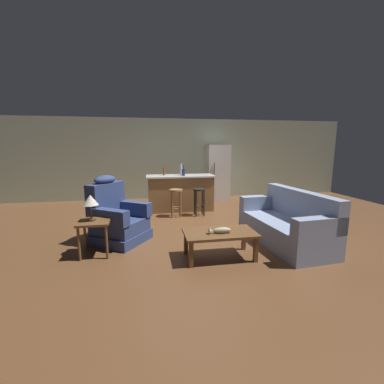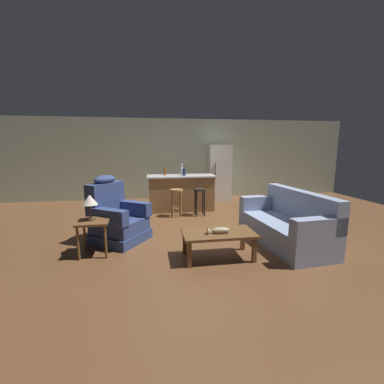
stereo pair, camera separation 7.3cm
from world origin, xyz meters
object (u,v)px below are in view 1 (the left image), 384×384
bar_stool_right (199,197)px  bottle_wine_dark (183,172)px  table_lamp (90,201)px  fish_figurine (220,231)px  coffee_table (220,235)px  bar_stool_left (176,198)px  recliner_near_lamp (116,218)px  end_table (95,227)px  bottle_tall_green (164,171)px  refrigerator (217,173)px  bottle_short_amber (181,171)px  couch (287,224)px  kitchen_island (180,193)px

bar_stool_right → bottle_wine_dark: bottle_wine_dark is taller
table_lamp → fish_figurine: bearing=-16.0°
coffee_table → fish_figurine: bearing=-106.0°
bar_stool_left → bottle_wine_dark: bottle_wine_dark is taller
recliner_near_lamp → end_table: bearing=-80.6°
bottle_tall_green → coffee_table: bearing=-79.4°
recliner_near_lamp → bar_stool_left: 1.92m
coffee_table → refrigerator: (1.17, 4.33, 0.52)m
bottle_wine_dark → end_table: bearing=-125.1°
bottle_short_amber → bar_stool_right: bearing=-62.5°
recliner_near_lamp → end_table: (-0.27, -0.58, 0.04)m
table_lamp → bottle_short_amber: bottle_short_amber is taller
couch → bottle_tall_green: bearing=-59.6°
recliner_near_lamp → refrigerator: 4.35m
bar_stool_left → recliner_near_lamp: bearing=-130.9°
coffee_table → bar_stool_right: 2.51m
bar_stool_right → bottle_short_amber: size_ratio=2.15×
fish_figurine → bar_stool_right: bar_stool_right is taller
fish_figurine → recliner_near_lamp: bearing=145.7°
bar_stool_left → bottle_wine_dark: (0.26, 0.52, 0.58)m
coffee_table → refrigerator: 4.51m
recliner_near_lamp → bottle_tall_green: 2.50m
bar_stool_left → kitchen_island: bearing=72.7°
coffee_table → recliner_near_lamp: bearing=147.5°
couch → kitchen_island: size_ratio=1.09×
table_lamp → bar_stool_left: size_ratio=0.60×
table_lamp → kitchen_island: bearing=56.2°
fish_figurine → kitchen_island: kitchen_island is taller
coffee_table → bottle_short_amber: bearing=92.8°
recliner_near_lamp → bottle_wine_dark: (1.52, 1.97, 0.63)m
bar_stool_right → refrigerator: refrigerator is taller
bottle_short_amber → bottle_tall_green: bearing=173.3°
bar_stool_left → refrigerator: refrigerator is taller
bottle_wine_dark → bar_stool_left: bearing=-117.1°
bottle_short_amber → bottle_wine_dark: (0.03, -0.17, -0.02)m
end_table → table_lamp: (-0.04, 0.02, 0.41)m
end_table → bottle_tall_green: bottle_tall_green is taller
bottle_short_amber → coffee_table: bearing=-87.2°
table_lamp → end_table: bearing=-30.3°
table_lamp → bar_stool_right: bearing=43.0°
couch → bar_stool_right: 2.39m
fish_figurine → couch: (1.38, 0.48, -0.12)m
coffee_table → bottle_short_amber: size_ratio=3.48×
kitchen_island → bottle_short_amber: size_ratio=5.69×
table_lamp → kitchen_island: size_ratio=0.23×
recliner_near_lamp → refrigerator: bearing=83.9°
kitchen_island → bottle_wine_dark: (0.07, -0.11, 0.57)m
table_lamp → bottle_tall_green: size_ratio=1.55×
kitchen_island → refrigerator: refrigerator is taller
refrigerator → table_lamp: bearing=-129.1°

